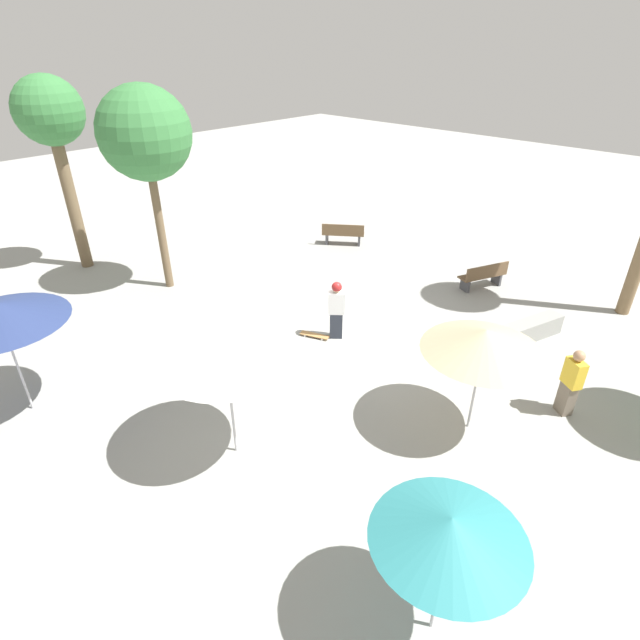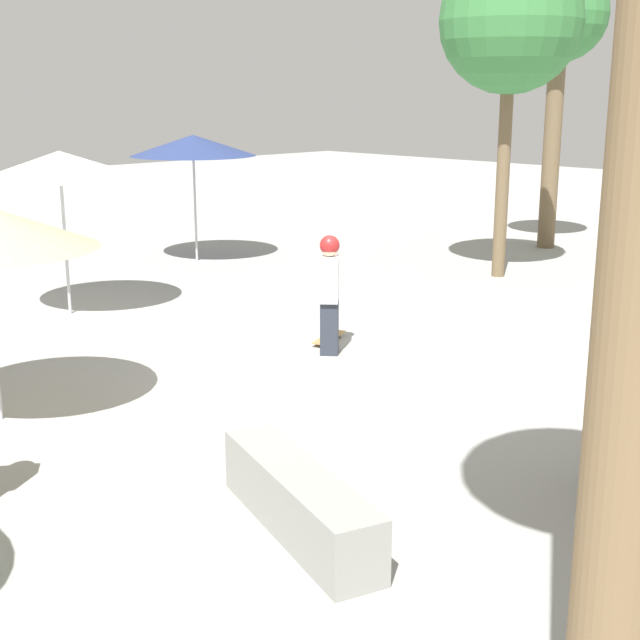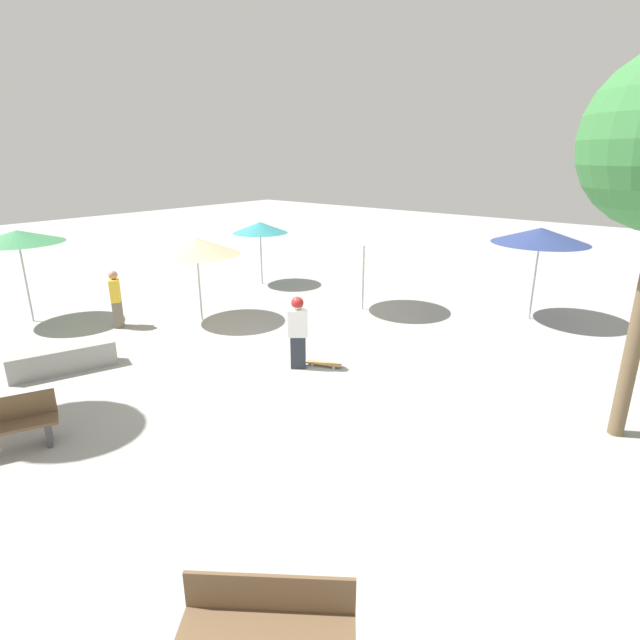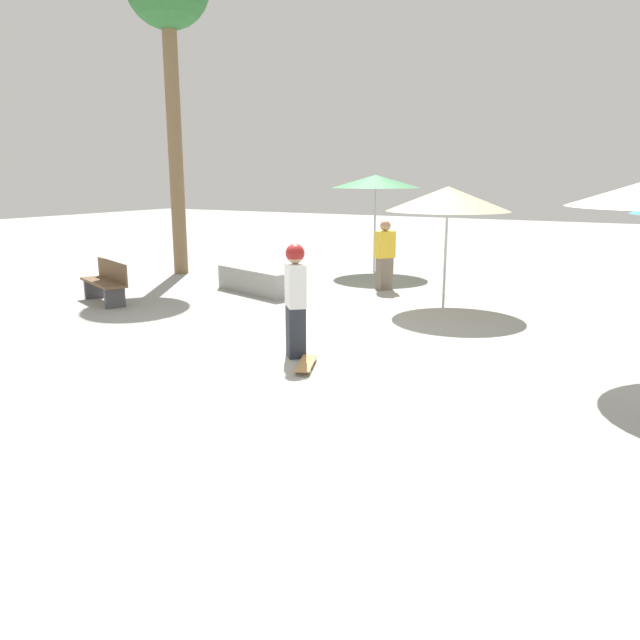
{
  "view_description": "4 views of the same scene",
  "coord_description": "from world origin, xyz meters",
  "px_view_note": "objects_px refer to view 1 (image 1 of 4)",
  "views": [
    {
      "loc": [
        7.02,
        -9.22,
        7.12
      ],
      "look_at": [
        -0.71,
        -1.05,
        0.62
      ],
      "focal_mm": 28.0,
      "sensor_mm": 36.0,
      "label": 1
    },
    {
      "loc": [
        7.79,
        7.59,
        3.49
      ],
      "look_at": [
        0.04,
        -0.24,
        0.64
      ],
      "focal_mm": 50.0,
      "sensor_mm": 36.0,
      "label": 2
    },
    {
      "loc": [
        -7.36,
        6.93,
        4.52
      ],
      "look_at": [
        -1.07,
        -0.72,
        1.2
      ],
      "focal_mm": 28.0,
      "sensor_mm": 36.0,
      "label": 3
    },
    {
      "loc": [
        -7.87,
        -5.17,
        2.54
      ],
      "look_at": [
        -0.7,
        -1.13,
        0.63
      ],
      "focal_mm": 35.0,
      "sensor_mm": 36.0,
      "label": 4
    }
  ],
  "objects_px": {
    "palm_tree_far_back": "(145,135)",
    "shade_umbrella_teal": "(450,529)",
    "concrete_ledge": "(528,330)",
    "bench_far": "(343,234)",
    "palm_tree_center_left": "(50,118)",
    "bystander_watching": "(571,382)",
    "bench_near": "(483,276)",
    "skateboard": "(315,335)",
    "shade_umbrella_white": "(225,349)",
    "shade_umbrella_tan": "(484,341)",
    "skater_main": "(336,308)"
  },
  "relations": [
    {
      "from": "palm_tree_far_back",
      "to": "bystander_watching",
      "type": "relative_size",
      "value": 3.83
    },
    {
      "from": "bench_far",
      "to": "palm_tree_far_back",
      "type": "xyz_separation_m",
      "value": [
        -1.71,
        -6.57,
        4.23
      ]
    },
    {
      "from": "bench_far",
      "to": "palm_tree_far_back",
      "type": "distance_m",
      "value": 8.0
    },
    {
      "from": "bystander_watching",
      "to": "bench_near",
      "type": "bearing_deg",
      "value": -12.24
    },
    {
      "from": "shade_umbrella_white",
      "to": "bench_near",
      "type": "bearing_deg",
      "value": 89.81
    },
    {
      "from": "palm_tree_center_left",
      "to": "palm_tree_far_back",
      "type": "bearing_deg",
      "value": 17.51
    },
    {
      "from": "skateboard",
      "to": "bench_far",
      "type": "relative_size",
      "value": 0.53
    },
    {
      "from": "bystander_watching",
      "to": "shade_umbrella_white",
      "type": "bearing_deg",
      "value": 86.63
    },
    {
      "from": "shade_umbrella_teal",
      "to": "bystander_watching",
      "type": "relative_size",
      "value": 1.42
    },
    {
      "from": "skater_main",
      "to": "bench_near",
      "type": "xyz_separation_m",
      "value": [
        1.43,
        5.41,
        -0.45
      ]
    },
    {
      "from": "bench_far",
      "to": "shade_umbrella_white",
      "type": "xyz_separation_m",
      "value": [
        5.69,
        -9.69,
        1.95
      ]
    },
    {
      "from": "skateboard",
      "to": "shade_umbrella_teal",
      "type": "height_order",
      "value": "shade_umbrella_teal"
    },
    {
      "from": "skater_main",
      "to": "bench_near",
      "type": "distance_m",
      "value": 5.62
    },
    {
      "from": "concrete_ledge",
      "to": "palm_tree_far_back",
      "type": "xyz_separation_m",
      "value": [
        -9.79,
        -4.77,
        4.39
      ]
    },
    {
      "from": "bench_far",
      "to": "bystander_watching",
      "type": "height_order",
      "value": "bystander_watching"
    },
    {
      "from": "skater_main",
      "to": "concrete_ledge",
      "type": "relative_size",
      "value": 0.75
    },
    {
      "from": "shade_umbrella_white",
      "to": "palm_tree_far_back",
      "type": "height_order",
      "value": "palm_tree_far_back"
    },
    {
      "from": "skater_main",
      "to": "palm_tree_far_back",
      "type": "bearing_deg",
      "value": -29.03
    },
    {
      "from": "shade_umbrella_teal",
      "to": "bystander_watching",
      "type": "xyz_separation_m",
      "value": [
        -0.39,
        5.82,
        -1.25
      ]
    },
    {
      "from": "palm_tree_center_left",
      "to": "bench_far",
      "type": "bearing_deg",
      "value": 55.73
    },
    {
      "from": "bench_near",
      "to": "palm_tree_far_back",
      "type": "xyz_separation_m",
      "value": [
        -7.43,
        -6.78,
        4.23
      ]
    },
    {
      "from": "skateboard",
      "to": "shade_umbrella_white",
      "type": "bearing_deg",
      "value": 91.89
    },
    {
      "from": "bench_near",
      "to": "shade_umbrella_white",
      "type": "distance_m",
      "value": 10.09
    },
    {
      "from": "skateboard",
      "to": "concrete_ledge",
      "type": "height_order",
      "value": "concrete_ledge"
    },
    {
      "from": "skateboard",
      "to": "bench_near",
      "type": "distance_m",
      "value": 6.11
    },
    {
      "from": "palm_tree_far_back",
      "to": "palm_tree_center_left",
      "type": "relative_size",
      "value": 0.98
    },
    {
      "from": "shade_umbrella_tan",
      "to": "palm_tree_far_back",
      "type": "bearing_deg",
      "value": -176.56
    },
    {
      "from": "concrete_ledge",
      "to": "bench_far",
      "type": "xyz_separation_m",
      "value": [
        -8.08,
        1.79,
        0.16
      ]
    },
    {
      "from": "skateboard",
      "to": "shade_umbrella_tan",
      "type": "distance_m",
      "value": 5.19
    },
    {
      "from": "bench_far",
      "to": "bystander_watching",
      "type": "bearing_deg",
      "value": -59.01
    },
    {
      "from": "skateboard",
      "to": "shade_umbrella_teal",
      "type": "xyz_separation_m",
      "value": [
        6.41,
        -4.33,
        1.97
      ]
    },
    {
      "from": "bench_near",
      "to": "bystander_watching",
      "type": "distance_m",
      "value": 6.03
    },
    {
      "from": "shade_umbrella_tan",
      "to": "concrete_ledge",
      "type": "bearing_deg",
      "value": 97.79
    },
    {
      "from": "shade_umbrella_tan",
      "to": "bystander_watching",
      "type": "distance_m",
      "value": 2.58
    },
    {
      "from": "concrete_ledge",
      "to": "palm_tree_far_back",
      "type": "relative_size",
      "value": 0.36
    },
    {
      "from": "bench_far",
      "to": "shade_umbrella_tan",
      "type": "relative_size",
      "value": 0.66
    },
    {
      "from": "bench_far",
      "to": "shade_umbrella_white",
      "type": "relative_size",
      "value": 0.6
    },
    {
      "from": "bench_near",
      "to": "shade_umbrella_white",
      "type": "xyz_separation_m",
      "value": [
        -0.03,
        -9.9,
        1.95
      ]
    },
    {
      "from": "shade_umbrella_tan",
      "to": "skateboard",
      "type": "bearing_deg",
      "value": 176.01
    },
    {
      "from": "concrete_ledge",
      "to": "shade_umbrella_tan",
      "type": "xyz_separation_m",
      "value": [
        0.57,
        -4.15,
        1.84
      ]
    },
    {
      "from": "skater_main",
      "to": "shade_umbrella_white",
      "type": "xyz_separation_m",
      "value": [
        1.39,
        -4.49,
        1.5
      ]
    },
    {
      "from": "bench_far",
      "to": "shade_umbrella_teal",
      "type": "distance_m",
      "value": 14.4
    },
    {
      "from": "bench_near",
      "to": "bystander_watching",
      "type": "relative_size",
      "value": 1.05
    },
    {
      "from": "palm_tree_far_back",
      "to": "bench_far",
      "type": "bearing_deg",
      "value": 75.4
    },
    {
      "from": "bystander_watching",
      "to": "shade_umbrella_tan",
      "type": "bearing_deg",
      "value": 89.18
    },
    {
      "from": "palm_tree_far_back",
      "to": "shade_umbrella_teal",
      "type": "bearing_deg",
      "value": -15.68
    },
    {
      "from": "shade_umbrella_teal",
      "to": "bystander_watching",
      "type": "bearing_deg",
      "value": 93.88
    },
    {
      "from": "shade_umbrella_teal",
      "to": "bench_near",
      "type": "bearing_deg",
      "value": 114.29
    },
    {
      "from": "palm_tree_center_left",
      "to": "bystander_watching",
      "type": "xyz_separation_m",
      "value": [
        15.13,
        3.55,
        -4.1
      ]
    },
    {
      "from": "concrete_ledge",
      "to": "palm_tree_center_left",
      "type": "bearing_deg",
      "value": -156.16
    }
  ]
}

